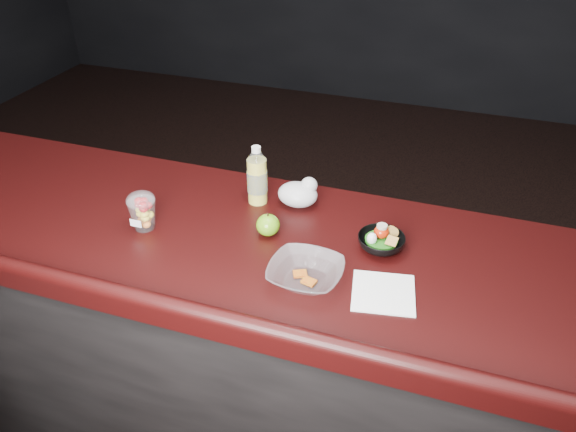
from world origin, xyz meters
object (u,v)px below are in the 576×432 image
(fruit_cup, at_px, (142,210))
(snack_bowl, at_px, (381,241))
(takeout_bowl, at_px, (306,273))
(green_apple, at_px, (268,225))
(lemonade_bottle, at_px, (257,179))

(fruit_cup, height_order, snack_bowl, fruit_cup)
(takeout_bowl, bearing_deg, fruit_cup, 171.37)
(fruit_cup, relative_size, snack_bowl, 0.70)
(green_apple, distance_m, takeout_bowl, 0.24)
(lemonade_bottle, height_order, green_apple, lemonade_bottle)
(green_apple, relative_size, snack_bowl, 0.42)
(lemonade_bottle, xyz_separation_m, takeout_bowl, (0.26, -0.33, -0.06))
(takeout_bowl, bearing_deg, green_apple, 135.00)
(fruit_cup, distance_m, green_apple, 0.38)
(fruit_cup, distance_m, snack_bowl, 0.70)
(snack_bowl, xyz_separation_m, takeout_bowl, (-0.16, -0.20, -0.00))
(fruit_cup, xyz_separation_m, green_apple, (0.36, 0.09, -0.03))
(lemonade_bottle, height_order, fruit_cup, lemonade_bottle)
(green_apple, relative_size, takeout_bowl, 0.36)
(lemonade_bottle, xyz_separation_m, green_apple, (0.10, -0.16, -0.05))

